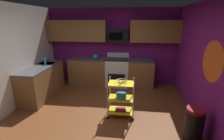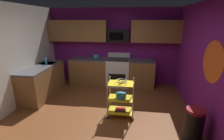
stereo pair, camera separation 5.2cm
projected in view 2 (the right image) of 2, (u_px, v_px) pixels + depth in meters
floor at (99, 119)px, 3.77m from camera, size 4.40×4.80×0.04m
wall_back at (113, 47)px, 5.68m from camera, size 4.52×0.06×2.60m
wall_left at (2, 61)px, 3.68m from camera, size 0.06×4.80×2.60m
wall_right at (211, 69)px, 3.09m from camera, size 0.06×4.80×2.60m
wall_flower_decal at (212, 62)px, 2.99m from camera, size 0.00×0.80×0.80m
counter_run at (88, 75)px, 5.31m from camera, size 3.64×2.28×0.92m
oven_range at (118, 72)px, 5.59m from camera, size 0.76×0.65×1.10m
upper_cabinets at (111, 31)px, 5.34m from camera, size 4.40×0.33×0.70m
microwave at (119, 36)px, 5.33m from camera, size 0.70×0.39×0.40m
rolling_cart at (121, 98)px, 3.76m from camera, size 0.64×0.41×0.91m
fruit_bowl at (121, 81)px, 3.63m from camera, size 0.27×0.27×0.07m
mixing_bowl_large at (121, 96)px, 3.74m from camera, size 0.25×0.25×0.11m
book_stack at (121, 109)px, 3.85m from camera, size 0.27×0.19×0.05m
kettle at (96, 57)px, 5.53m from camera, size 0.21×0.18×0.26m
dish_soap_bottle at (46, 61)px, 4.83m from camera, size 0.06×0.06×0.20m
trash_can at (194, 125)px, 2.99m from camera, size 0.34×0.42×0.66m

